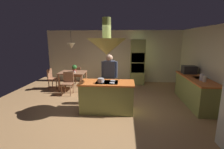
{
  "coord_description": "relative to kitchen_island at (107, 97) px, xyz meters",
  "views": [
    {
      "loc": [
        0.52,
        -4.85,
        2.13
      ],
      "look_at": [
        0.1,
        0.4,
        1.0
      ],
      "focal_mm": 26.6,
      "sensor_mm": 36.0,
      "label": 1
    }
  ],
  "objects": [
    {
      "name": "potted_plant_on_table",
      "position": [
        -1.62,
        2.14,
        0.47
      ],
      "size": [
        0.2,
        0.2,
        0.3
      ],
      "color": "#99382D",
      "rests_on": "dining_table"
    },
    {
      "name": "canister_flour",
      "position": [
        2.84,
        0.25,
        0.54
      ],
      "size": [
        0.1,
        0.1,
        0.18
      ],
      "primitive_type": "cylinder",
      "color": "silver",
      "rests_on": "counter_run_right"
    },
    {
      "name": "wall_right",
      "position": [
        3.25,
        0.6,
        0.82
      ],
      "size": [
        0.1,
        7.2,
        2.55
      ],
      "primitive_type": "cube",
      "color": "beige",
      "rests_on": "ground"
    },
    {
      "name": "microwave_on_counter",
      "position": [
        2.84,
        1.47,
        0.59
      ],
      "size": [
        0.46,
        0.36,
        0.28
      ],
      "primitive_type": "cube",
      "color": "#232326",
      "rests_on": "counter_run_right"
    },
    {
      "name": "cup_on_table",
      "position": [
        -1.55,
        1.89,
        0.35
      ],
      "size": [
        0.07,
        0.07,
        0.09
      ],
      "primitive_type": "cylinder",
      "color": "white",
      "rests_on": "dining_table"
    },
    {
      "name": "chair_facing_island",
      "position": [
        -1.7,
        1.45,
        0.05
      ],
      "size": [
        0.4,
        0.4,
        0.87
      ],
      "color": "#9C6646",
      "rests_on": "ground"
    },
    {
      "name": "counter_run_right",
      "position": [
        2.84,
        0.8,
        0.0
      ],
      "size": [
        0.73,
        2.26,
        0.9
      ],
      "color": "#8C934C",
      "rests_on": "ground"
    },
    {
      "name": "ground",
      "position": [
        0.0,
        0.2,
        -0.46
      ],
      "size": [
        8.16,
        8.16,
        0.0
      ],
      "primitive_type": "plane",
      "color": "#AD7F51"
    },
    {
      "name": "canister_sugar",
      "position": [
        2.84,
        0.43,
        0.55
      ],
      "size": [
        0.12,
        0.12,
        0.2
      ],
      "primitive_type": "cylinder",
      "color": "silver",
      "rests_on": "counter_run_right"
    },
    {
      "name": "wall_back",
      "position": [
        0.0,
        3.65,
        0.82
      ],
      "size": [
        6.8,
        0.1,
        2.55
      ],
      "primitive_type": "cube",
      "color": "beige",
      "rests_on": "ground"
    },
    {
      "name": "cooking_pot_on_cooktop",
      "position": [
        -0.16,
        -0.13,
        0.53
      ],
      "size": [
        0.18,
        0.18,
        0.12
      ],
      "primitive_type": "cylinder",
      "color": "#B2B2B7",
      "rests_on": "kitchen_island"
    },
    {
      "name": "chair_by_back_wall",
      "position": [
        -1.7,
        2.75,
        0.05
      ],
      "size": [
        0.4,
        0.4,
        0.87
      ],
      "rotation": [
        0.0,
        0.0,
        3.14
      ],
      "color": "#9C6646",
      "rests_on": "ground"
    },
    {
      "name": "pendant_light_over_table",
      "position": [
        -1.7,
        2.1,
        1.41
      ],
      "size": [
        0.32,
        0.32,
        0.82
      ],
      "color": "beige"
    },
    {
      "name": "chair_at_corner",
      "position": [
        -2.62,
        2.1,
        0.05
      ],
      "size": [
        0.4,
        0.4,
        0.87
      ],
      "rotation": [
        0.0,
        0.0,
        1.57
      ],
      "color": "#9C6646",
      "rests_on": "ground"
    },
    {
      "name": "kitchen_island",
      "position": [
        0.0,
        0.0,
        0.0
      ],
      "size": [
        1.59,
        0.77,
        0.92
      ],
      "color": "#8C934C",
      "rests_on": "ground"
    },
    {
      "name": "range_hood",
      "position": [
        0.0,
        0.0,
        1.5
      ],
      "size": [
        1.1,
        1.1,
        1.0
      ],
      "color": "#8C934C"
    },
    {
      "name": "oven_tower",
      "position": [
        1.1,
        3.24,
        0.6
      ],
      "size": [
        0.66,
        0.62,
        2.11
      ],
      "color": "#8C934C",
      "rests_on": "ground"
    },
    {
      "name": "dining_table",
      "position": [
        -1.7,
        2.1,
        0.2
      ],
      "size": [
        1.08,
        0.86,
        0.76
      ],
      "color": "#9C6646",
      "rests_on": "ground"
    },
    {
      "name": "person_at_island",
      "position": [
        0.01,
        0.66,
        0.49
      ],
      "size": [
        0.53,
        0.22,
        1.64
      ],
      "color": "tan",
      "rests_on": "ground"
    }
  ]
}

